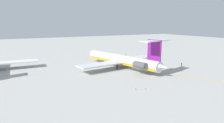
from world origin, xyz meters
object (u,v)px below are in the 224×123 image
Objects in this scene: safety_cone_wingtip at (145,88)px; ground_crew_near_nose at (146,56)px; safety_cone_nose at (136,89)px; main_jetliner at (123,60)px; ground_crew_portside at (126,55)px; ground_crew_near_tail at (181,64)px.

ground_crew_near_nose is at bearing -38.27° from safety_cone_wingtip.
safety_cone_nose is (-35.80, 31.56, -0.87)m from ground_crew_near_nose.
ground_crew_near_nose reaches higher than safety_cone_wingtip.
main_jetliner is 25.98m from safety_cone_nose.
ground_crew_portside reaches higher than safety_cone_nose.
ground_crew_near_tail is 31.79m from ground_crew_portside.
safety_cone_wingtip is (-24.67, 7.74, -3.09)m from main_jetliner.
safety_cone_wingtip is (-36.81, 29.04, -0.87)m from ground_crew_near_nose.
ground_crew_portside is at bearing 41.99° from ground_crew_near_nose.
safety_cone_wingtip is (-1.01, -2.52, 0.00)m from safety_cone_nose.
main_jetliner is at bearing -58.98° from ground_crew_near_tail.
ground_crew_portside is at bearing -29.07° from safety_cone_nose.
ground_crew_portside is 51.73m from safety_cone_nose.
ground_crew_near_nose reaches higher than ground_crew_portside.
ground_crew_near_tail is 1.00× the size of ground_crew_portside.
safety_cone_nose is (-14.40, 32.96, -0.87)m from ground_crew_near_tail.
main_jetliner is 24.61m from ground_crew_near_nose.
ground_crew_portside is (30.81, 7.83, 0.00)m from ground_crew_near_tail.
ground_crew_near_tail is at bearing -66.40° from safety_cone_nose.
ground_crew_near_tail is 34.13m from safety_cone_wingtip.
ground_crew_near_nose is 46.89m from safety_cone_wingtip.
ground_crew_portside is 3.27× the size of safety_cone_wingtip.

